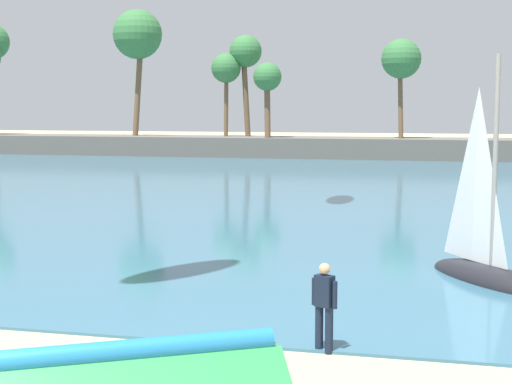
% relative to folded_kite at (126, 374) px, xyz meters
% --- Properties ---
extents(sea, '(220.00, 95.44, 0.06)m').
position_rel_folded_kite_xyz_m(sea, '(-2.13, 52.00, -0.86)').
color(sea, '#386B84').
rests_on(sea, ground).
extents(palm_headland, '(84.87, 6.07, 13.47)m').
position_rel_folded_kite_xyz_m(palm_headland, '(-4.47, 59.73, 2.81)').
color(palm_headland, '#605B54').
rests_on(palm_headland, ground).
extents(folded_kite, '(5.17, 4.65, 1.29)m').
position_rel_folded_kite_xyz_m(folded_kite, '(0.00, 0.00, 0.00)').
color(folded_kite, green).
rests_on(folded_kite, ground).
extents(person_at_waterline, '(0.50, 0.33, 1.67)m').
position_rel_folded_kite_xyz_m(person_at_waterline, '(2.01, 4.36, 0.01)').
color(person_at_waterline, '#141E33').
rests_on(person_at_waterline, ground).
extents(sailboat_mid_bay, '(3.48, 4.20, 6.15)m').
position_rel_folded_kite_xyz_m(sailboat_mid_bay, '(5.07, 11.23, -0.27)').
color(sailboat_mid_bay, black).
rests_on(sailboat_mid_bay, sea).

